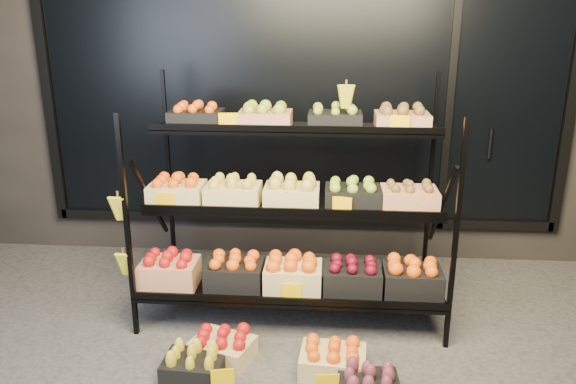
# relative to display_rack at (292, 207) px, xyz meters

# --- Properties ---
(ground) EXTENTS (24.00, 24.00, 0.00)m
(ground) POSITION_rel_display_rack_xyz_m (0.01, -0.60, -0.79)
(ground) COLOR #514F4C
(ground) RESTS_ON ground
(building) EXTENTS (6.00, 2.08, 3.50)m
(building) POSITION_rel_display_rack_xyz_m (0.01, 1.99, 0.96)
(building) COLOR #2D2826
(building) RESTS_ON ground
(display_rack) EXTENTS (2.18, 1.02, 1.72)m
(display_rack) POSITION_rel_display_rack_xyz_m (0.00, 0.00, 0.00)
(display_rack) COLOR black
(display_rack) RESTS_ON ground
(floor_crate_left) EXTENTS (0.43, 0.37, 0.19)m
(floor_crate_left) POSITION_rel_display_rack_xyz_m (-0.39, -0.65, -0.70)
(floor_crate_left) COLOR #DEC880
(floor_crate_left) RESTS_ON ground
(floor_crate_midleft) EXTENTS (0.37, 0.28, 0.19)m
(floor_crate_midleft) POSITION_rel_display_rack_xyz_m (-0.52, -0.85, -0.70)
(floor_crate_midleft) COLOR black
(floor_crate_midleft) RESTS_ON ground
(floor_crate_midright) EXTENTS (0.41, 0.32, 0.20)m
(floor_crate_midright) POSITION_rel_display_rack_xyz_m (0.30, -0.75, -0.69)
(floor_crate_midright) COLOR #DEC880
(floor_crate_midright) RESTS_ON ground
(floor_crate_right) EXTENTS (0.35, 0.26, 0.18)m
(floor_crate_right) POSITION_rel_display_rack_xyz_m (0.50, -0.96, -0.70)
(floor_crate_right) COLOR black
(floor_crate_right) RESTS_ON ground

